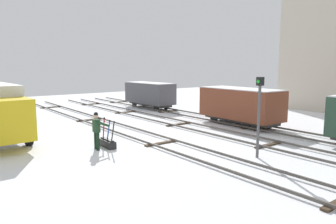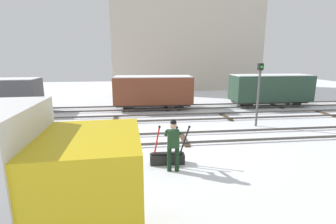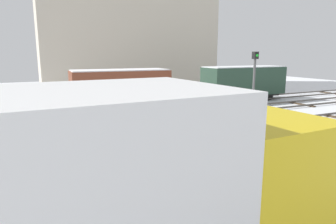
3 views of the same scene
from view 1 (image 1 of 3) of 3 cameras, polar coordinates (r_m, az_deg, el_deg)
The scene contains 9 objects.
ground_plane at distance 16.26m, azimuth -1.15°, elevation -5.70°, with size 60.00×60.00×0.00m, color white.
track_main_line at distance 16.24m, azimuth -1.15°, elevation -5.33°, with size 44.00×1.94×0.18m.
track_siding_near at distance 18.81m, azimuth 8.71°, elevation -3.54°, with size 44.00×1.94×0.18m.
track_siding_far at distance 21.16m, azimuth 14.69°, elevation -2.38°, with size 44.00×1.94×0.18m.
switch_lever_frame at distance 15.82m, azimuth -10.77°, elevation -5.33°, with size 1.46×0.39×1.44m.
rail_worker at distance 15.31m, azimuth -12.57°, elevation -2.88°, with size 0.54×0.67×1.80m.
signal_post at distance 14.00m, azimuth 15.94°, elevation 0.65°, with size 0.24×0.32×3.46m.
freight_car_near_switch at distance 21.56m, azimuth 12.80°, elevation 1.38°, with size 5.71×2.38×2.46m.
freight_car_far_end at distance 29.54m, azimuth -3.32°, elevation 3.32°, with size 5.44×2.12×2.38m.
Camera 1 is at (12.74, -9.31, 3.94)m, focal length 34.13 mm.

